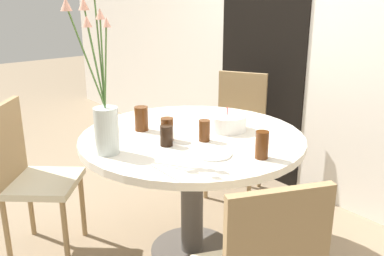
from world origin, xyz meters
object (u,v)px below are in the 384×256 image
at_px(birthday_cake, 227,122).
at_px(drink_glass_4, 204,131).
at_px(flower_vase, 103,108).
at_px(drink_glass_2, 262,145).
at_px(drink_glass_1, 141,119).
at_px(chair_right_flank, 238,126).
at_px(chair_left_flank, 28,170).
at_px(drink_glass_0, 167,129).
at_px(drink_glass_3, 166,136).
at_px(side_plate, 213,154).

relative_size(birthday_cake, drink_glass_4, 1.95).
height_order(flower_vase, drink_glass_2, flower_vase).
bearing_deg(drink_glass_4, drink_glass_1, -155.70).
relative_size(chair_right_flank, flower_vase, 1.18).
bearing_deg(chair_left_flank, drink_glass_4, -95.27).
relative_size(drink_glass_0, drink_glass_4, 1.07).
bearing_deg(chair_right_flank, drink_glass_4, -84.59).
relative_size(chair_left_flank, drink_glass_3, 8.63).
relative_size(birthday_cake, drink_glass_2, 1.65).
xyz_separation_m(birthday_cake, drink_glass_0, (-0.07, -0.37, 0.02)).
bearing_deg(drink_glass_4, birthday_cake, 105.24).
xyz_separation_m(drink_glass_0, drink_glass_4, (0.13, 0.15, -0.00)).
bearing_deg(drink_glass_0, chair_right_flank, 114.77).
bearing_deg(drink_glass_3, drink_glass_2, 30.71).
bearing_deg(drink_glass_2, drink_glass_1, -163.18).
height_order(side_plate, drink_glass_2, drink_glass_2).
height_order(drink_glass_1, drink_glass_2, drink_glass_1).
distance_m(drink_glass_1, drink_glass_4, 0.40).
distance_m(drink_glass_2, drink_glass_3, 0.50).
bearing_deg(drink_glass_1, chair_left_flank, -124.84).
relative_size(birthday_cake, side_plate, 1.19).
xyz_separation_m(chair_left_flank, drink_glass_0, (0.61, 0.57, 0.29)).
relative_size(drink_glass_2, drink_glass_4, 1.18).
height_order(chair_right_flank, birthday_cake, chair_right_flank).
relative_size(birthday_cake, drink_glass_3, 2.07).
distance_m(side_plate, drink_glass_0, 0.33).
height_order(chair_right_flank, side_plate, chair_right_flank).
xyz_separation_m(birthday_cake, drink_glass_3, (-0.01, -0.42, 0.01)).
distance_m(chair_left_flank, drink_glass_4, 1.08).
bearing_deg(drink_glass_3, drink_glass_0, 141.99).
bearing_deg(drink_glass_4, side_plate, -29.09).
xyz_separation_m(side_plate, drink_glass_4, (-0.18, 0.10, 0.05)).
bearing_deg(chair_right_flank, drink_glass_1, -106.86).
distance_m(chair_right_flank, drink_glass_4, 1.07).
bearing_deg(flower_vase, chair_right_flank, 107.42).
bearing_deg(drink_glass_2, chair_left_flank, -145.20).
bearing_deg(drink_glass_3, side_plate, 21.20).
height_order(drink_glass_2, drink_glass_4, drink_glass_2).
distance_m(chair_right_flank, flower_vase, 1.48).
height_order(birthday_cake, drink_glass_2, same).
bearing_deg(birthday_cake, drink_glass_2, -21.60).
bearing_deg(flower_vase, birthday_cake, 81.15).
height_order(chair_left_flank, drink_glass_4, chair_left_flank).
bearing_deg(flower_vase, drink_glass_1, 120.14).
bearing_deg(drink_glass_1, drink_glass_3, -6.83).
height_order(birthday_cake, drink_glass_4, birthday_cake).
xyz_separation_m(chair_left_flank, drink_glass_1, (0.38, 0.55, 0.30)).
distance_m(chair_left_flank, drink_glass_2, 1.38).
xyz_separation_m(flower_vase, drink_glass_2, (0.53, 0.55, -0.16)).
relative_size(chair_right_flank, drink_glass_3, 8.63).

